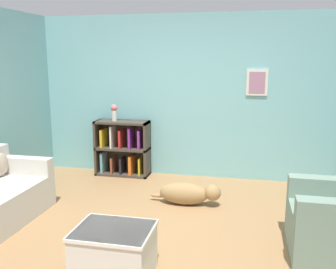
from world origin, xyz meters
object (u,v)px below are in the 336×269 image
object	(u,v)px
bookshelf	(123,149)
coffee_table	(114,251)
dog	(188,193)
vase	(114,112)

from	to	relation	value
bookshelf	coffee_table	distance (m)	3.01
dog	vase	bearing A→B (deg)	142.84
bookshelf	dog	bearing A→B (deg)	-40.34
dog	vase	distance (m)	1.98
coffee_table	dog	xyz separation A→B (m)	(0.38, 1.78, -0.08)
coffee_table	dog	distance (m)	1.82
bookshelf	vase	xyz separation A→B (m)	(-0.13, -0.02, 0.62)
coffee_table	dog	world-z (taller)	coffee_table
bookshelf	vase	distance (m)	0.63
coffee_table	dog	bearing A→B (deg)	78.01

